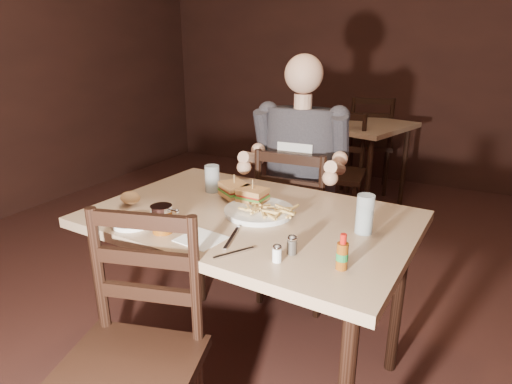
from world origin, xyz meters
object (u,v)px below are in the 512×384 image
at_px(chair_near, 125,374).
at_px(side_plate, 132,224).
at_px(diner, 299,145).
at_px(glass_left, 212,179).
at_px(bg_chair_far, 370,144).
at_px(bg_chair_near, 336,174).
at_px(chair_far, 299,224).
at_px(dinner_plate, 259,212).
at_px(syrup_dispenser, 162,219).
at_px(glass_right, 365,214).
at_px(hot_sauce, 342,252).
at_px(bg_table, 357,133).
at_px(main_table, 250,232).

xyz_separation_m(chair_near, side_plate, (-0.26, 0.36, 0.31)).
xyz_separation_m(diner, glass_left, (-0.24, -0.46, -0.09)).
height_order(bg_chair_far, bg_chair_near, bg_chair_far).
bearing_deg(chair_far, dinner_plate, 93.75).
height_order(dinner_plate, syrup_dispenser, syrup_dispenser).
distance_m(chair_far, dinner_plate, 0.74).
relative_size(chair_far, syrup_dispenser, 8.85).
bearing_deg(glass_right, hot_sauce, -88.63).
height_order(chair_far, syrup_dispenser, chair_far).
height_order(bg_table, hot_sauce, hot_sauce).
relative_size(chair_near, hot_sauce, 7.92).
xyz_separation_m(main_table, syrup_dispenser, (-0.20, -0.30, 0.13)).
bearing_deg(diner, glass_right, -53.62).
bearing_deg(hot_sauce, bg_table, 103.67).
distance_m(dinner_plate, hot_sauce, 0.51).
relative_size(chair_far, side_plate, 6.15).
distance_m(dinner_plate, syrup_dispenser, 0.40).
bearing_deg(diner, bg_table, 90.78).
distance_m(bg_table, dinner_plate, 2.28).
bearing_deg(hot_sauce, chair_near, -144.11).
height_order(glass_left, syrup_dispenser, glass_left).
xyz_separation_m(chair_far, chair_near, (-0.04, -1.34, 0.00)).
bearing_deg(bg_chair_far, chair_far, 80.75).
bearing_deg(side_plate, main_table, 40.84).
xyz_separation_m(bg_chair_near, hot_sauce, (0.62, -2.01, 0.38)).
bearing_deg(dinner_plate, bg_chair_far, 93.97).
relative_size(bg_chair_far, hot_sauce, 8.16).
bearing_deg(glass_right, syrup_dispenser, -152.90).
height_order(syrup_dispenser, side_plate, syrup_dispenser).
bearing_deg(side_plate, bg_chair_far, 86.72).
height_order(bg_chair_near, hot_sauce, bg_chair_near).
relative_size(dinner_plate, side_plate, 1.86).
bearing_deg(chair_near, bg_table, 75.82).
distance_m(chair_near, diner, 1.37).
bearing_deg(syrup_dispenser, chair_near, -69.01).
xyz_separation_m(chair_far, dinner_plate, (0.08, -0.66, 0.32)).
bearing_deg(side_plate, hot_sauce, 2.78).
bearing_deg(glass_left, bg_chair_near, 85.51).
xyz_separation_m(bg_table, glass_left, (-0.12, -2.12, 0.15)).
bearing_deg(chair_near, chair_far, 72.70).
bearing_deg(dinner_plate, diner, 97.29).
xyz_separation_m(chair_far, bg_chair_far, (-0.11, 2.16, 0.02)).
bearing_deg(bg_chair_near, syrup_dispenser, -99.00).
relative_size(hot_sauce, side_plate, 0.78).
height_order(bg_chair_far, syrup_dispenser, bg_chair_far).
relative_size(bg_table, chair_near, 1.07).
bearing_deg(chair_far, hot_sauce, 115.01).
height_order(bg_table, side_plate, side_plate).
bearing_deg(side_plate, diner, 72.33).
relative_size(glass_right, hot_sauce, 1.24).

